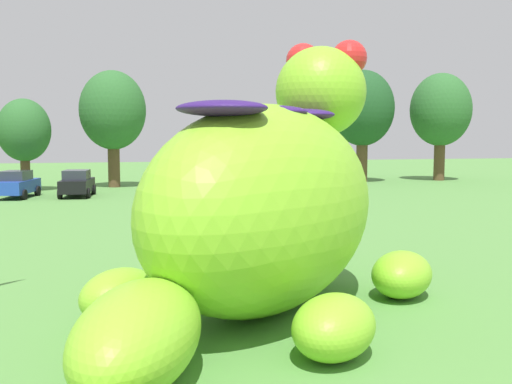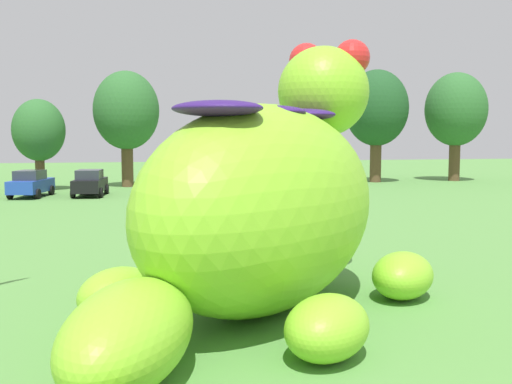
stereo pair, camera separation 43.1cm
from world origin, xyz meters
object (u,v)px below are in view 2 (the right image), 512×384
object	(u,v)px
car_blue	(31,184)
spectator_near_inflatable	(254,202)
giant_inflatable_creature	(266,204)
car_black	(90,183)

from	to	relation	value
car_blue	spectator_near_inflatable	world-z (taller)	car_blue
giant_inflatable_creature	car_blue	distance (m)	28.64
car_black	spectator_near_inflatable	world-z (taller)	car_black
car_blue	car_black	size ratio (longest dim) A/B	1.02
car_black	spectator_near_inflatable	size ratio (longest dim) A/B	2.49
spectator_near_inflatable	car_black	bearing A→B (deg)	121.80
car_blue	car_black	xyz separation A→B (m)	(3.65, -0.11, 0.00)
car_blue	spectator_near_inflatable	distance (m)	17.66
giant_inflatable_creature	spectator_near_inflatable	xyz separation A→B (m)	(2.66, 13.94, -1.51)
giant_inflatable_creature	spectator_near_inflatable	bearing A→B (deg)	79.21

